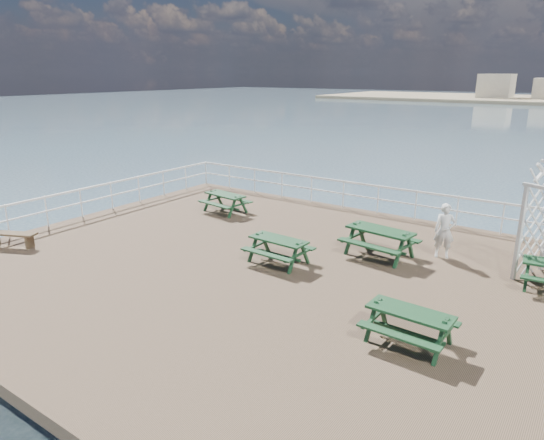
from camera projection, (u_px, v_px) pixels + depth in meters
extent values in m
cube|color=brown|center=(277.00, 275.00, 13.37)|extent=(18.00, 14.00, 0.30)
plane|color=#3A5161|center=(518.00, 153.00, 45.31)|extent=(300.00, 300.00, 0.00)
cube|color=beige|center=(497.00, 86.00, 127.33)|extent=(8.00, 8.00, 6.00)
cylinder|color=brown|center=(209.00, 222.00, 22.14)|extent=(0.36, 0.36, 2.10)
cube|color=white|center=(379.00, 186.00, 18.40)|extent=(17.70, 0.07, 0.07)
cube|color=white|center=(378.00, 199.00, 18.55)|extent=(17.70, 0.05, 0.05)
cylinder|color=white|center=(206.00, 173.00, 23.38)|extent=(0.05, 0.05, 1.10)
cube|color=white|center=(79.00, 190.00, 17.86)|extent=(0.07, 13.70, 0.07)
cube|color=white|center=(81.00, 203.00, 18.01)|extent=(0.05, 13.70, 0.05)
cube|color=#12321C|center=(225.00, 195.00, 18.62)|extent=(1.76, 0.88, 0.06)
cube|color=#12321C|center=(236.00, 199.00, 19.10)|extent=(1.70, 0.47, 0.05)
cube|color=#12321C|center=(214.00, 204.00, 18.31)|extent=(1.70, 0.47, 0.05)
cube|color=#12321C|center=(213.00, 199.00, 19.16)|extent=(0.26, 1.35, 0.06)
cube|color=#12321C|center=(238.00, 205.00, 18.25)|extent=(0.26, 1.35, 0.06)
cube|color=#12321C|center=(219.00, 199.00, 19.38)|extent=(0.14, 0.49, 0.82)
cube|color=#12321C|center=(208.00, 201.00, 18.98)|extent=(0.14, 0.49, 0.82)
cube|color=#12321C|center=(243.00, 205.00, 18.46)|extent=(0.14, 0.49, 0.82)
cube|color=#12321C|center=(232.00, 208.00, 18.07)|extent=(0.14, 0.49, 0.82)
cube|color=#12321C|center=(225.00, 206.00, 18.76)|extent=(1.49, 0.28, 0.06)
cube|color=#12321C|center=(380.00, 230.00, 14.10)|extent=(2.01, 0.98, 0.06)
cube|color=#12321C|center=(390.00, 235.00, 14.66)|extent=(1.95, 0.50, 0.05)
cube|color=#12321C|center=(368.00, 246.00, 13.73)|extent=(1.95, 0.50, 0.05)
cube|color=#12321C|center=(356.00, 235.00, 14.71)|extent=(0.27, 1.56, 0.06)
cube|color=#12321C|center=(405.00, 247.00, 13.69)|extent=(0.27, 1.56, 0.06)
cube|color=#12321C|center=(362.00, 234.00, 14.96)|extent=(0.15, 0.56, 0.94)
cube|color=#12321C|center=(350.00, 239.00, 14.50)|extent=(0.15, 0.56, 0.94)
cube|color=#12321C|center=(410.00, 246.00, 13.93)|extent=(0.15, 0.56, 0.94)
cube|color=#12321C|center=(399.00, 252.00, 13.47)|extent=(0.15, 0.56, 0.94)
cube|color=#12321C|center=(379.00, 247.00, 14.26)|extent=(1.72, 0.29, 0.06)
cube|color=#12321C|center=(527.00, 270.00, 12.26)|extent=(0.21, 1.35, 0.06)
cube|color=#12321C|center=(528.00, 268.00, 12.51)|extent=(0.12, 0.49, 0.81)
cube|color=#12321C|center=(527.00, 276.00, 12.04)|extent=(0.12, 0.49, 0.81)
cube|color=#12321C|center=(279.00, 240.00, 13.63)|extent=(1.71, 0.72, 0.06)
cube|color=#12321C|center=(290.00, 243.00, 14.13)|extent=(1.69, 0.30, 0.05)
cube|color=#12321C|center=(266.00, 254.00, 13.28)|extent=(1.69, 0.30, 0.05)
cube|color=#12321C|center=(259.00, 244.00, 14.12)|extent=(0.13, 1.36, 0.06)
cube|color=#12321C|center=(299.00, 255.00, 13.31)|extent=(0.13, 1.36, 0.06)
cube|color=#12321C|center=(265.00, 243.00, 14.35)|extent=(0.10, 0.49, 0.82)
cube|color=#12321C|center=(253.00, 248.00, 13.92)|extent=(0.10, 0.49, 0.82)
cube|color=#12321C|center=(305.00, 253.00, 13.53)|extent=(0.10, 0.49, 0.82)
cube|color=#12321C|center=(293.00, 259.00, 13.11)|extent=(0.10, 0.49, 0.82)
cube|color=#12321C|center=(278.00, 255.00, 13.76)|extent=(1.50, 0.14, 0.06)
cube|color=#12321C|center=(410.00, 312.00, 9.53)|extent=(1.68, 0.71, 0.06)
cube|color=#12321C|center=(419.00, 314.00, 10.03)|extent=(1.67, 0.29, 0.05)
cube|color=#12321C|center=(398.00, 336.00, 9.19)|extent=(1.67, 0.29, 0.05)
cube|color=#12321C|center=(377.00, 315.00, 10.02)|extent=(0.12, 1.34, 0.06)
cube|color=#12321C|center=(444.00, 336.00, 9.22)|extent=(0.12, 1.34, 0.06)
cube|color=#12321C|center=(383.00, 312.00, 10.24)|extent=(0.09, 0.48, 0.81)
cube|color=#12321C|center=(371.00, 322.00, 9.82)|extent=(0.09, 0.48, 0.81)
cube|color=#12321C|center=(448.00, 332.00, 9.44)|extent=(0.09, 0.48, 0.81)
cube|color=#12321C|center=(439.00, 344.00, 9.02)|extent=(0.09, 0.48, 0.81)
cube|color=#12321C|center=(408.00, 332.00, 9.67)|extent=(1.48, 0.13, 0.06)
cube|color=brown|center=(11.00, 234.00, 14.96)|extent=(1.61, 1.01, 0.06)
cube|color=brown|center=(30.00, 242.00, 14.93)|extent=(0.21, 0.34, 0.40)
cube|color=white|center=(520.00, 234.00, 12.37)|extent=(0.12, 0.12, 2.50)
imported|color=silver|center=(445.00, 231.00, 14.03)|extent=(0.69, 0.58, 1.61)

